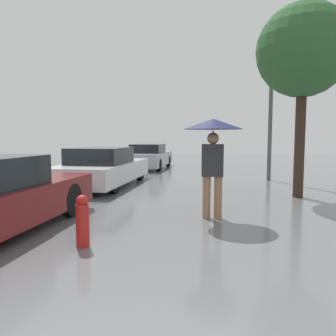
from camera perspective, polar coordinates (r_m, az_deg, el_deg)
pedestrian at (r=6.25m, az=7.85°, el=5.13°), size 1.12×1.12×1.90m
parked_car_middle at (r=10.71m, az=-11.25°, el=0.03°), size 1.85×4.60×1.23m
parked_car_farthest at (r=16.33m, az=-3.36°, el=1.95°), size 1.69×4.15×1.21m
tree at (r=9.31m, az=22.47°, el=18.19°), size 2.32×2.32×4.87m
street_lamp at (r=12.42m, az=17.54°, el=13.35°), size 0.36×0.36×5.26m
fire_hydrant at (r=4.85m, az=-14.67°, el=-8.92°), size 0.19×0.19×0.75m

